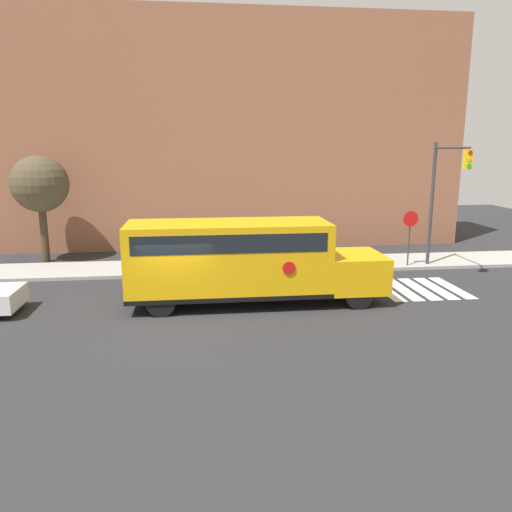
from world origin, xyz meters
TOP-DOWN VIEW (x-y plane):
  - ground_plane at (0.00, 0.00)m, footprint 60.00×60.00m
  - sidewalk_strip at (0.00, 6.50)m, footprint 44.00×3.00m
  - building_backdrop at (0.00, 13.00)m, footprint 32.00×4.00m
  - crosswalk_stripes at (9.66, 2.00)m, footprint 3.30×3.20m
  - school_bus at (2.38, 0.93)m, footprint 9.26×2.57m
  - stop_sign at (10.62, 5.36)m, footprint 0.72×0.10m
  - traffic_light at (11.70, 4.66)m, footprint 0.28×3.07m
  - tree_near_sidewalk at (-6.73, 8.91)m, footprint 2.74×2.74m

SIDE VIEW (x-z plane):
  - ground_plane at x=0.00m, z-range 0.00..0.00m
  - crosswalk_stripes at x=9.66m, z-range 0.00..0.01m
  - sidewalk_strip at x=0.00m, z-range 0.00..0.15m
  - school_bus at x=2.38m, z-range 0.20..3.21m
  - stop_sign at x=10.62m, z-range 0.45..3.18m
  - traffic_light at x=11.70m, z-range 0.91..6.74m
  - tree_near_sidewalk at x=-6.73m, z-range 1.21..6.45m
  - building_backdrop at x=0.00m, z-range 0.00..12.77m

